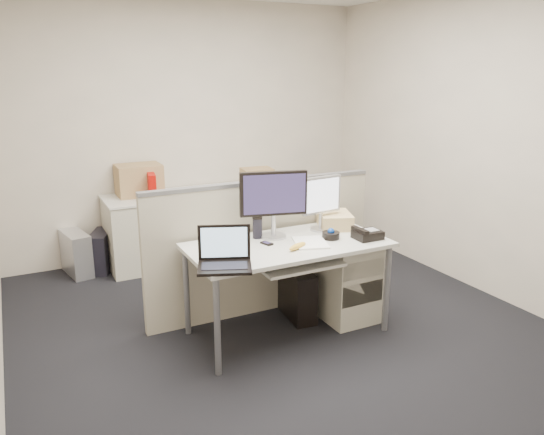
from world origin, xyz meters
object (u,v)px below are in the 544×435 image
monitor_main (273,205)px  desk_phone (368,235)px  desk (288,251)px  laptop (224,250)px

monitor_main → desk_phone: 0.76m
desk → laptop: (-0.62, -0.28, 0.20)m
monitor_main → desk_phone: monitor_main is taller
laptop → desk_phone: 1.23m
monitor_main → laptop: (-0.59, -0.46, -0.13)m
desk → desk_phone: desk_phone is taller
desk → laptop: size_ratio=4.29×
monitor_main → desk_phone: size_ratio=2.56×
desk → desk_phone: (0.60, -0.18, 0.10)m
desk → laptop: 0.71m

